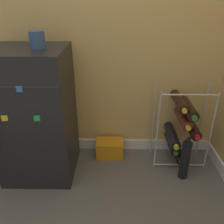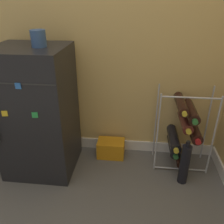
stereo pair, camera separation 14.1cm
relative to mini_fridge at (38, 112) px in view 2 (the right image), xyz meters
name	(u,v)px [view 2 (the right image)]	position (x,y,z in m)	size (l,w,h in m)	color
ground_plane	(102,204)	(0.51, -0.35, -0.47)	(14.00, 14.00, 0.00)	#56544F
mini_fridge	(38,112)	(0.00, 0.00, 0.00)	(0.49, 0.48, 0.94)	black
wine_rack	(183,129)	(1.06, 0.13, -0.15)	(0.41, 0.33, 0.64)	#B2B2B7
soda_box	(111,148)	(0.51, 0.17, -0.40)	(0.22, 0.15, 0.14)	orange
fridge_top_cup	(38,38)	(0.08, -0.01, 0.52)	(0.09, 0.09, 0.10)	#335184
loose_bottle_floor	(185,164)	(1.06, -0.08, -0.31)	(0.07, 0.07, 0.35)	black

